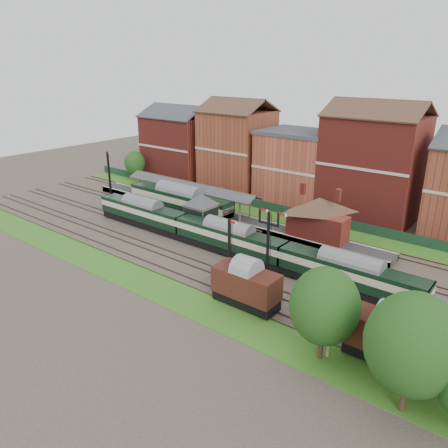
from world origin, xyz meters
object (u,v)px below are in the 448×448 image
Objects in this scene: platform_railcar at (180,202)px; dmu_train at (229,238)px; signal_box at (201,213)px; semaphore_bracket at (268,240)px; goods_van_a at (246,285)px.

dmu_train is at bearing -23.65° from platform_railcar.
platform_railcar is at bearing 156.09° from signal_box.
semaphore_bracket is 24.19m from platform_railcar.
goods_van_a reaches higher than dmu_train.
signal_box is 0.73× the size of semaphore_bracket.
dmu_train is (-7.53, 2.50, -2.42)m from semaphore_bracket.
semaphore_bracket is at bearing -21.92° from platform_railcar.
platform_railcar reaches higher than dmu_train.
dmu_train is at bearing -23.40° from signal_box.
dmu_train is 16.21m from platform_railcar.
platform_railcar is 2.86× the size of goods_van_a.
platform_railcar reaches higher than goods_van_a.
signal_box reaches higher than platform_railcar.
signal_box is 16.16m from semaphore_bracket.
signal_box is at bearing 143.77° from goods_van_a.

